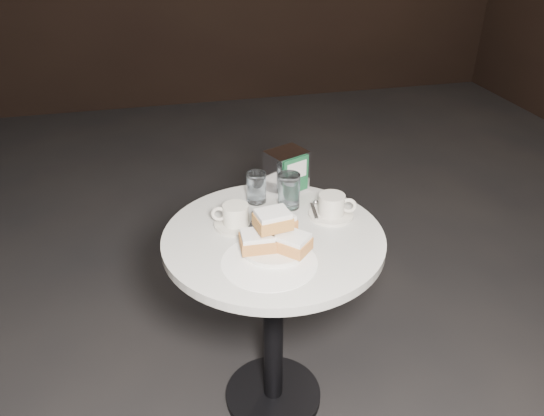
{
  "coord_description": "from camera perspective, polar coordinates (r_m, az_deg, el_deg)",
  "views": [
    {
      "loc": [
        -0.33,
        -1.36,
        1.65
      ],
      "look_at": [
        0.0,
        0.02,
        0.83
      ],
      "focal_mm": 35.0,
      "sensor_mm": 36.0,
      "label": 1
    }
  ],
  "objects": [
    {
      "name": "water_glass_left",
      "position": [
        1.82,
        -1.7,
        2.19
      ],
      "size": [
        0.07,
        0.07,
        0.11
      ],
      "rotation": [
        0.0,
        0.0,
        -0.01
      ],
      "color": "silver",
      "rests_on": "cafe_table"
    },
    {
      "name": "ground",
      "position": [
        2.16,
        0.13,
        -19.66
      ],
      "size": [
        7.0,
        7.0,
        0.0
      ],
      "primitive_type": "plane",
      "color": "black",
      "rests_on": "ground"
    },
    {
      "name": "water_glass_right",
      "position": [
        1.79,
        1.84,
        1.83
      ],
      "size": [
        0.09,
        0.09,
        0.12
      ],
      "rotation": [
        0.0,
        0.0,
        -0.25
      ],
      "color": "white",
      "rests_on": "cafe_table"
    },
    {
      "name": "coffee_cup_left",
      "position": [
        1.7,
        -3.96,
        -0.95
      ],
      "size": [
        0.17,
        0.17,
        0.07
      ],
      "rotation": [
        0.0,
        0.0,
        -0.26
      ],
      "color": "beige",
      "rests_on": "cafe_table"
    },
    {
      "name": "beignet_plate",
      "position": [
        1.57,
        0.29,
        -3.0
      ],
      "size": [
        0.26,
        0.26,
        0.13
      ],
      "rotation": [
        0.0,
        0.0,
        -0.36
      ],
      "color": "white",
      "rests_on": "cafe_table"
    },
    {
      "name": "sugar_spill",
      "position": [
        1.54,
        -0.29,
        -5.81
      ],
      "size": [
        0.31,
        0.31,
        0.0
      ],
      "primitive_type": "cylinder",
      "rotation": [
        0.0,
        0.0,
        -0.12
      ],
      "color": "white",
      "rests_on": "cafe_table"
    },
    {
      "name": "napkin_dispenser",
      "position": [
        1.88,
        1.57,
        3.95
      ],
      "size": [
        0.16,
        0.15,
        0.15
      ],
      "rotation": [
        0.0,
        0.0,
        0.4
      ],
      "color": "white",
      "rests_on": "cafe_table"
    },
    {
      "name": "coffee_cup_right",
      "position": [
        1.76,
        6.47,
        0.12
      ],
      "size": [
        0.19,
        0.19,
        0.08
      ],
      "rotation": [
        0.0,
        0.0,
        -0.4
      ],
      "color": "silver",
      "rests_on": "cafe_table"
    },
    {
      "name": "cafe_table",
      "position": [
        1.78,
        0.15,
        -8.22
      ],
      "size": [
        0.7,
        0.7,
        0.74
      ],
      "color": "black",
      "rests_on": "ground"
    }
  ]
}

